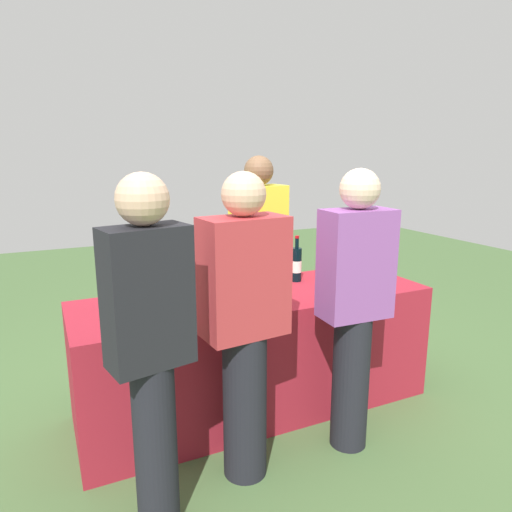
{
  "coord_description": "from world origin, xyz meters",
  "views": [
    {
      "loc": [
        -1.19,
        -2.53,
        1.65
      ],
      "look_at": [
        0.0,
        0.0,
        1.02
      ],
      "focal_mm": 32.49,
      "sensor_mm": 36.0,
      "label": 1
    }
  ],
  "objects_px": {
    "wine_bottle_3": "(297,264)",
    "guest_0": "(150,344)",
    "wine_bottle_2": "(214,274)",
    "wine_bottle_4": "(339,262)",
    "wine_glass_1": "(230,290)",
    "wine_glass_2": "(276,280)",
    "wine_glass_3": "(370,271)",
    "guest_1": "(244,321)",
    "wine_bottle_0": "(121,290)",
    "guest_2": "(354,303)",
    "wine_glass_0": "(198,295)",
    "wine_bottle_1": "(155,285)",
    "server_pouring": "(259,255)"
  },
  "relations": [
    {
      "from": "wine_bottle_3",
      "to": "guest_1",
      "type": "distance_m",
      "value": 1.03
    },
    {
      "from": "guest_1",
      "to": "wine_glass_1",
      "type": "bearing_deg",
      "value": 71.37
    },
    {
      "from": "wine_glass_1",
      "to": "wine_glass_2",
      "type": "relative_size",
      "value": 0.88
    },
    {
      "from": "wine_glass_1",
      "to": "wine_glass_3",
      "type": "height_order",
      "value": "wine_glass_3"
    },
    {
      "from": "wine_bottle_2",
      "to": "wine_bottle_3",
      "type": "height_order",
      "value": "wine_bottle_2"
    },
    {
      "from": "wine_bottle_3",
      "to": "wine_glass_2",
      "type": "distance_m",
      "value": 0.4
    },
    {
      "from": "wine_bottle_3",
      "to": "guest_0",
      "type": "relative_size",
      "value": 0.2
    },
    {
      "from": "guest_1",
      "to": "guest_0",
      "type": "bearing_deg",
      "value": -169.11
    },
    {
      "from": "wine_bottle_4",
      "to": "wine_glass_2",
      "type": "distance_m",
      "value": 0.63
    },
    {
      "from": "wine_bottle_1",
      "to": "wine_bottle_2",
      "type": "relative_size",
      "value": 0.95
    },
    {
      "from": "wine_glass_3",
      "to": "server_pouring",
      "type": "height_order",
      "value": "server_pouring"
    },
    {
      "from": "guest_0",
      "to": "guest_1",
      "type": "relative_size",
      "value": 1.01
    },
    {
      "from": "wine_glass_0",
      "to": "wine_glass_1",
      "type": "relative_size",
      "value": 0.96
    },
    {
      "from": "wine_glass_3",
      "to": "guest_1",
      "type": "distance_m",
      "value": 1.16
    },
    {
      "from": "guest_1",
      "to": "guest_2",
      "type": "relative_size",
      "value": 1.0
    },
    {
      "from": "wine_glass_3",
      "to": "guest_0",
      "type": "xyz_separation_m",
      "value": [
        -1.58,
        -0.55,
        -0.01
      ]
    },
    {
      "from": "wine_glass_2",
      "to": "server_pouring",
      "type": "height_order",
      "value": "server_pouring"
    },
    {
      "from": "guest_0",
      "to": "wine_glass_2",
      "type": "bearing_deg",
      "value": 22.58
    },
    {
      "from": "wine_bottle_0",
      "to": "wine_glass_3",
      "type": "bearing_deg",
      "value": -9.32
    },
    {
      "from": "wine_bottle_0",
      "to": "wine_glass_2",
      "type": "bearing_deg",
      "value": -11.92
    },
    {
      "from": "wine_glass_0",
      "to": "guest_2",
      "type": "height_order",
      "value": "guest_2"
    },
    {
      "from": "wine_bottle_0",
      "to": "guest_0",
      "type": "xyz_separation_m",
      "value": [
        -0.02,
        -0.8,
        -0.01
      ]
    },
    {
      "from": "wine_glass_3",
      "to": "guest_1",
      "type": "height_order",
      "value": "guest_1"
    },
    {
      "from": "wine_glass_1",
      "to": "guest_0",
      "type": "relative_size",
      "value": 0.09
    },
    {
      "from": "wine_glass_3",
      "to": "wine_glass_1",
      "type": "bearing_deg",
      "value": 177.96
    },
    {
      "from": "wine_bottle_3",
      "to": "wine_glass_1",
      "type": "bearing_deg",
      "value": -154.04
    },
    {
      "from": "wine_glass_0",
      "to": "guest_2",
      "type": "relative_size",
      "value": 0.08
    },
    {
      "from": "wine_bottle_1",
      "to": "wine_bottle_2",
      "type": "distance_m",
      "value": 0.4
    },
    {
      "from": "wine_bottle_0",
      "to": "wine_bottle_2",
      "type": "xyz_separation_m",
      "value": [
        0.59,
        0.08,
        0.01
      ]
    },
    {
      "from": "wine_bottle_3",
      "to": "server_pouring",
      "type": "xyz_separation_m",
      "value": [
        -0.1,
        0.4,
        -0.01
      ]
    },
    {
      "from": "wine_bottle_1",
      "to": "wine_glass_0",
      "type": "bearing_deg",
      "value": -49.61
    },
    {
      "from": "wine_bottle_3",
      "to": "guest_0",
      "type": "distance_m",
      "value": 1.5
    },
    {
      "from": "wine_bottle_0",
      "to": "wine_glass_0",
      "type": "relative_size",
      "value": 2.32
    },
    {
      "from": "wine_bottle_0",
      "to": "wine_bottle_4",
      "type": "distance_m",
      "value": 1.49
    },
    {
      "from": "wine_glass_2",
      "to": "guest_2",
      "type": "distance_m",
      "value": 0.54
    },
    {
      "from": "wine_glass_0",
      "to": "wine_glass_1",
      "type": "bearing_deg",
      "value": -1.0
    },
    {
      "from": "wine_bottle_2",
      "to": "wine_glass_0",
      "type": "height_order",
      "value": "wine_bottle_2"
    },
    {
      "from": "wine_bottle_2",
      "to": "wine_bottle_4",
      "type": "height_order",
      "value": "wine_bottle_4"
    },
    {
      "from": "guest_0",
      "to": "wine_bottle_3",
      "type": "bearing_deg",
      "value": 24.64
    },
    {
      "from": "wine_bottle_1",
      "to": "server_pouring",
      "type": "xyz_separation_m",
      "value": [
        0.9,
        0.48,
        -0.0
      ]
    },
    {
      "from": "wine_glass_1",
      "to": "guest_2",
      "type": "height_order",
      "value": "guest_2"
    },
    {
      "from": "wine_bottle_1",
      "to": "guest_2",
      "type": "bearing_deg",
      "value": -36.96
    },
    {
      "from": "wine_bottle_3",
      "to": "wine_glass_1",
      "type": "xyz_separation_m",
      "value": [
        -0.62,
        -0.3,
        -0.02
      ]
    },
    {
      "from": "wine_bottle_3",
      "to": "wine_glass_0",
      "type": "bearing_deg",
      "value": -159.9
    },
    {
      "from": "wine_bottle_1",
      "to": "wine_glass_3",
      "type": "xyz_separation_m",
      "value": [
        1.37,
        -0.26,
        -0.01
      ]
    },
    {
      "from": "wine_bottle_0",
      "to": "wine_glass_1",
      "type": "bearing_deg",
      "value": -21.0
    },
    {
      "from": "wine_bottle_0",
      "to": "guest_2",
      "type": "relative_size",
      "value": 0.19
    },
    {
      "from": "wine_glass_1",
      "to": "server_pouring",
      "type": "xyz_separation_m",
      "value": [
        0.52,
        0.7,
        0.01
      ]
    },
    {
      "from": "wine_glass_1",
      "to": "guest_1",
      "type": "xyz_separation_m",
      "value": [
        -0.1,
        -0.44,
        -0.03
      ]
    },
    {
      "from": "wine_bottle_2",
      "to": "wine_glass_0",
      "type": "distance_m",
      "value": 0.36
    }
  ]
}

